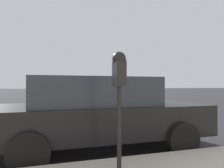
{
  "coord_description": "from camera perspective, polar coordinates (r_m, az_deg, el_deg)",
  "views": [
    {
      "loc": [
        -5.49,
        1.38,
        1.32
      ],
      "look_at": [
        -2.13,
        0.29,
        1.35
      ],
      "focal_mm": 35.0,
      "sensor_mm": 36.0,
      "label": 1
    }
  ],
  "objects": [
    {
      "name": "car_black",
      "position": [
        4.55,
        -3.7,
        -7.25
      ],
      "size": [
        2.01,
        4.35,
        1.49
      ],
      "rotation": [
        0.0,
        0.0,
        3.14
      ],
      "color": "black",
      "rests_on": "ground_plane"
    },
    {
      "name": "parking_meter",
      "position": [
        2.95,
        1.88,
        1.2
      ],
      "size": [
        0.21,
        0.19,
        1.6
      ],
      "color": "black",
      "rests_on": "sidewalk"
    },
    {
      "name": "ground_plane",
      "position": [
        5.81,
        -3.9,
        -13.61
      ],
      "size": [
        220.0,
        220.0,
        0.0
      ],
      "primitive_type": "plane",
      "color": "#2B2B2D"
    }
  ]
}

